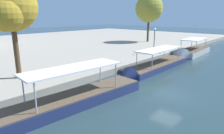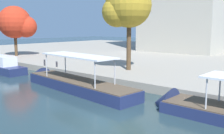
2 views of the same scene
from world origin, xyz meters
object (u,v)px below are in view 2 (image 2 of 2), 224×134
mooring_bollard_2 (57,64)px  tour_boat_1 (73,86)px  tree_1 (17,23)px  mooring_bollard_1 (45,62)px  tree_0 (125,7)px

mooring_bollard_2 → tour_boat_1: bearing=-28.1°
tree_1 → mooring_bollard_2: bearing=-13.4°
mooring_bollard_1 → tree_1: 14.63m
tree_0 → tree_1: bearing=-179.6°
tour_boat_1 → tree_1: size_ratio=1.70×
mooring_bollard_2 → tree_0: 10.83m
mooring_bollard_1 → tree_1: bearing=163.4°
tree_0 → tree_1: (-22.86, -0.15, -1.49)m
mooring_bollard_1 → tree_0: 12.47m
mooring_bollard_1 → tree_0: (9.74, 4.07, 6.64)m
mooring_bollard_1 → tour_boat_1: bearing=-21.3°
tour_boat_1 → mooring_bollard_1: tour_boat_1 is taller
tour_boat_1 → tree_0: tree_0 is taller
mooring_bollard_1 → tree_0: bearing=22.7°
mooring_bollard_1 → tree_1: size_ratio=0.09×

